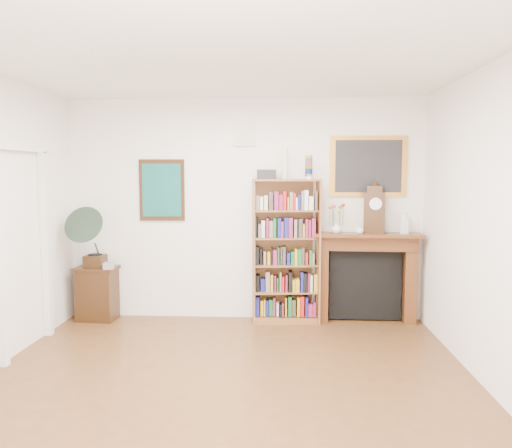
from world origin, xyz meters
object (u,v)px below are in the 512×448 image
(mantel_clock, at_px, (374,210))
(teacup, at_px, (360,231))
(bottle_right, at_px, (407,226))
(fireplace, at_px, (366,270))
(cd_stack, at_px, (109,266))
(bottle_left, at_px, (403,224))
(side_cabinet, at_px, (97,293))
(gramophone, at_px, (90,233))
(bookshelf, at_px, (286,243))
(flower_vase, at_px, (336,228))

(mantel_clock, height_order, teacup, mantel_clock)
(teacup, height_order, bottle_right, bottle_right)
(fireplace, height_order, cd_stack, fireplace)
(bottle_left, bearing_deg, teacup, -174.51)
(side_cabinet, xyz_separation_m, gramophone, (-0.03, -0.09, 0.78))
(mantel_clock, xyz_separation_m, bottle_right, (0.38, -0.05, -0.18))
(bookshelf, relative_size, cd_stack, 17.19)
(gramophone, bearing_deg, cd_stack, -8.17)
(cd_stack, relative_size, flower_vase, 0.89)
(gramophone, bearing_deg, teacup, 2.20)
(fireplace, bearing_deg, bottle_left, -6.44)
(side_cabinet, bearing_deg, cd_stack, -27.88)
(bookshelf, distance_m, fireplace, 1.06)
(bookshelf, bearing_deg, bottle_right, -5.86)
(flower_vase, xyz_separation_m, bottle_left, (0.81, -0.00, 0.05))
(bookshelf, height_order, mantel_clock, bookshelf)
(gramophone, bearing_deg, flower_vase, 3.30)
(cd_stack, xyz_separation_m, mantel_clock, (3.28, 0.21, 0.69))
(cd_stack, bearing_deg, bookshelf, 4.16)
(bookshelf, distance_m, bottle_left, 1.45)
(bottle_left, distance_m, bottle_right, 0.05)
(side_cabinet, distance_m, mantel_clock, 3.65)
(side_cabinet, relative_size, gramophone, 0.88)
(cd_stack, distance_m, bottle_right, 3.70)
(bookshelf, xyz_separation_m, side_cabinet, (-2.40, -0.03, -0.66))
(mantel_clock, height_order, bottle_left, mantel_clock)
(fireplace, relative_size, bottle_right, 6.72)
(fireplace, xyz_separation_m, cd_stack, (-3.19, -0.23, 0.06))
(fireplace, height_order, bottle_right, bottle_right)
(mantel_clock, bearing_deg, bottle_left, 4.90)
(cd_stack, bearing_deg, teacup, 2.08)
(bookshelf, relative_size, gramophone, 2.66)
(bookshelf, relative_size, bottle_right, 10.32)
(side_cabinet, height_order, teacup, teacup)
(mantel_clock, bearing_deg, flower_vase, -160.93)
(gramophone, xyz_separation_m, flower_vase, (3.04, 0.13, 0.07))
(gramophone, xyz_separation_m, bottle_left, (3.86, 0.13, 0.13))
(bottle_left, bearing_deg, fireplace, 171.49)
(side_cabinet, relative_size, cd_stack, 5.69)
(side_cabinet, distance_m, teacup, 3.40)
(cd_stack, xyz_separation_m, bottle_left, (3.62, 0.16, 0.52))
(cd_stack, bearing_deg, gramophone, 170.91)
(bookshelf, distance_m, mantel_clock, 1.16)
(bottle_left, height_order, bottle_right, bottle_left)
(gramophone, height_order, flower_vase, gramophone)
(cd_stack, relative_size, teacup, 1.36)
(bookshelf, relative_size, fireplace, 1.53)
(fireplace, distance_m, cd_stack, 3.20)
(cd_stack, relative_size, bottle_left, 0.50)
(gramophone, bearing_deg, bottle_left, 2.78)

